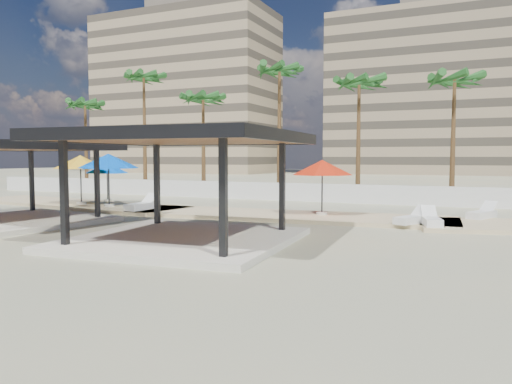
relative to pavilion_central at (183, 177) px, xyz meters
The scene contains 21 objects.
ground 2.88m from the pavilion_central, 142.87° to the left, with size 200.00×200.00×0.00m, color tan.
promenade 9.03m from the pavilion_central, 86.19° to the left, with size 44.45×7.97×0.24m.
boundary_wall 17.21m from the pavilion_central, 94.75° to the left, with size 56.00×0.30×1.20m, color silver.
building_west 82.62m from the pavilion_central, 122.15° to the left, with size 34.00×16.00×32.40m.
building_mid 80.02m from the pavilion_central, 88.13° to the left, with size 38.00×16.00×30.40m.
pavilion_central is the anchor object (origin of this frame).
pavilion_west 9.69m from the pavilion_central, behind, with size 8.13×8.13×3.59m.
umbrella_a 15.96m from the pavilion_central, 139.94° to the left, with size 3.52×3.52×2.41m.
umbrella_b 14.53m from the pavilion_central, 146.87° to the left, with size 4.14×4.14×2.87m.
umbrella_c 8.85m from the pavilion_central, 74.63° to the left, with size 3.07×3.07×2.63m.
umbrella_f 12.11m from the pavilion_central, 142.46° to the left, with size 3.60×3.60×2.95m.
lounger_a 10.04m from the pavilion_central, 135.43° to the left, with size 0.72×2.16×0.82m.
lounger_b 9.94m from the pavilion_central, 46.78° to the left, with size 1.36×1.96×0.71m.
lounger_c 10.35m from the pavilion_central, 42.81° to the left, with size 1.07×2.02×0.73m.
lounger_d 14.06m from the pavilion_central, 47.77° to the left, with size 1.36×2.02×0.73m.
palm_a 30.04m from the pavilion_central, 139.17° to the left, with size 3.00×3.00×8.33m.
palm_b 26.61m from the pavilion_central, 129.70° to the left, with size 3.00×3.00×10.39m.
palm_c 22.37m from the pavilion_central, 118.52° to the left, with size 3.00×3.00×8.28m.
palm_d 21.50m from the pavilion_central, 102.47° to the left, with size 3.00×3.00×10.10m.
palm_e 20.27m from the pavilion_central, 85.36° to the left, with size 3.00×3.00×8.77m.
palm_f 21.73m from the pavilion_central, 68.92° to the left, with size 3.00×3.00×8.64m.
Camera 1 is at (10.69, -15.54, 2.94)m, focal length 35.00 mm.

